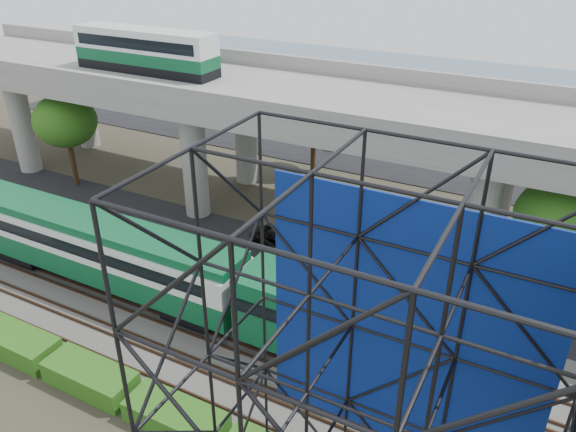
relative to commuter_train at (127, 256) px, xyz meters
The scene contains 12 objects.
ground 7.87m from the commuter_train, 15.85° to the right, with size 140.00×140.00×0.00m, color #474233.
ballast_bed 7.57m from the commuter_train, ahead, with size 90.00×12.00×0.20m, color slate.
service_road 11.40m from the commuter_train, 50.36° to the left, with size 90.00×5.00×0.08m, color black.
parking_lot 32.89m from the commuter_train, 77.59° to the left, with size 90.00×18.00×0.08m, color black.
harbor_water 54.53m from the commuter_train, 82.57° to the left, with size 140.00×40.00×0.03m, color slate.
rail_tracks 7.51m from the commuter_train, ahead, with size 90.00×9.52×0.16m.
commuter_train is the anchor object (origin of this frame).
overpass 16.08m from the commuter_train, 67.37° to the left, with size 80.00×12.00×12.40m.
hedge_strip 10.48m from the commuter_train, 38.05° to the right, with size 34.60×1.80×1.20m.
trees 14.61m from the commuter_train, 80.48° to the left, with size 40.94×16.94×7.69m.
suv 10.29m from the commuter_train, 60.00° to the left, with size 2.03×4.41×1.23m, color black.
parked_cars 31.87m from the commuter_train, 79.74° to the left, with size 36.92×9.55×1.31m.
Camera 1 is at (13.41, -17.41, 19.49)m, focal length 35.00 mm.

